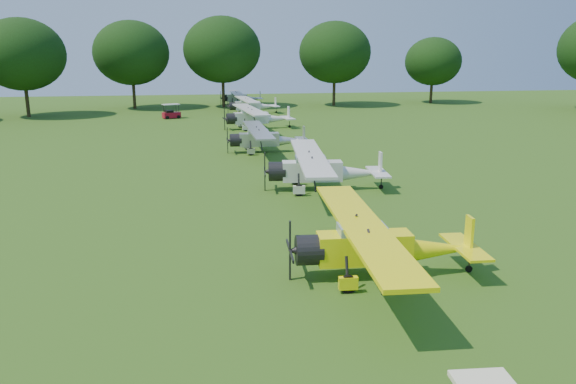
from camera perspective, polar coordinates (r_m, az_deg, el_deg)
The scene contains 9 objects.
ground at distance 28.25m, azimuth 2.78°, elevation -3.00°, with size 160.00×160.00×0.00m, color #385A16.
tree_belt at distance 28.05m, azimuth 10.29°, elevation 13.34°, with size 137.36×130.27×14.52m.
aircraft_2 at distance 21.47m, azimuth 9.19°, elevation -5.09°, with size 7.38×11.75×2.32m.
aircraft_3 at distance 34.17m, azimuth 3.41°, elevation 2.48°, with size 7.58×12.06×2.37m.
aircraft_4 at distance 46.74m, azimuth -2.34°, elevation 5.58°, with size 6.84×10.86×2.15m.
aircraft_5 at distance 60.48m, azimuth -3.25°, elevation 7.72°, with size 7.55×11.99×2.35m.
aircraft_6 at distance 74.53m, azimuth -3.75°, elevation 8.89°, with size 6.84×10.88×2.14m.
aircraft_7 at distance 86.90m, azimuth -4.90°, elevation 9.62°, with size 6.47×10.29×2.03m.
golf_cart at distance 70.91m, azimuth -11.80°, elevation 7.80°, with size 2.35×1.88×1.76m.
Camera 1 is at (-5.48, -26.38, 8.48)m, focal length 35.00 mm.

